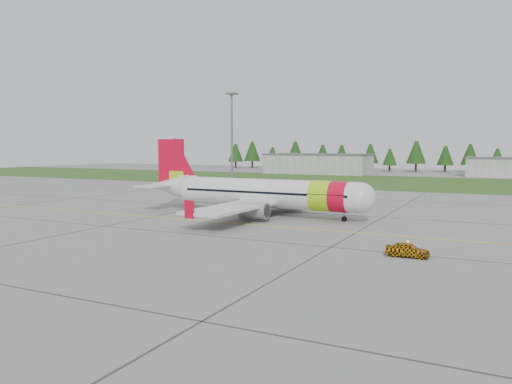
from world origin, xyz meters
The scene contains 9 objects.
ground centered at (0.00, 0.00, 0.00)m, with size 320.00×320.00×0.00m, color gray.
aircraft centered at (-3.80, 15.06, 2.73)m, with size 31.25×28.71×9.47m.
follow_me_car centered at (16.41, -0.96, 1.65)m, with size 1.33×1.13×3.30m, color #F1A30D.
service_van centered at (-18.30, 47.71, 2.08)m, with size 1.45×1.37×4.16m, color white.
grass_strip centered at (0.00, 82.00, 0.01)m, with size 320.00×50.00×0.03m, color #30561E.
taxi_guideline centered at (0.00, 8.00, 0.01)m, with size 120.00×0.25×0.02m, color gold.
hangar_west centered at (-30.00, 110.00, 3.00)m, with size 32.00×14.00×6.00m, color #A8A8A3.
floodlight_mast centered at (-32.00, 58.00, 10.00)m, with size 0.50×0.50×20.00m, color slate.
treeline centered at (0.00, 138.00, 5.00)m, with size 160.00×8.00×10.00m, color #1C3F14, non-canonical shape.
Camera 1 is at (22.77, -39.73, 8.39)m, focal length 35.00 mm.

